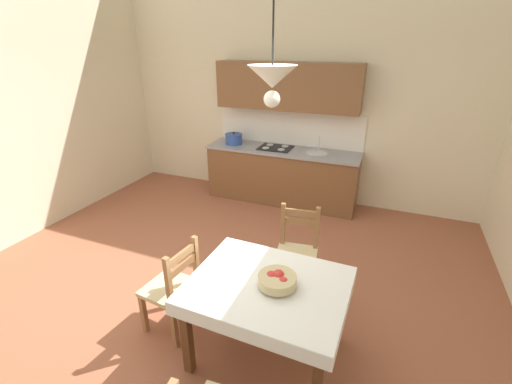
% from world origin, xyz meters
% --- Properties ---
extents(ground_plane, '(6.46, 6.15, 0.10)m').
position_xyz_m(ground_plane, '(0.00, 0.00, -0.05)').
color(ground_plane, '#99563D').
extents(wall_back, '(6.46, 0.12, 4.28)m').
position_xyz_m(wall_back, '(0.00, 2.83, 2.14)').
color(wall_back, beige).
rests_on(wall_back, ground_plane).
extents(kitchen_cabinetry, '(2.46, 0.63, 2.20)m').
position_xyz_m(kitchen_cabinetry, '(-0.07, 2.50, 0.86)').
color(kitchen_cabinetry, brown).
rests_on(kitchen_cabinetry, ground_plane).
extents(dining_table, '(1.25, 1.00, 0.75)m').
position_xyz_m(dining_table, '(0.80, -0.57, 0.62)').
color(dining_table, '#56331C').
rests_on(dining_table, ground_plane).
extents(dining_chair_kitchen_side, '(0.47, 0.47, 0.93)m').
position_xyz_m(dining_chair_kitchen_side, '(0.78, 0.38, 0.44)').
color(dining_chair_kitchen_side, '#D1BC89').
rests_on(dining_chair_kitchen_side, ground_plane).
extents(dining_chair_tv_side, '(0.46, 0.46, 0.93)m').
position_xyz_m(dining_chair_tv_side, '(-0.09, -0.59, 0.44)').
color(dining_chair_tv_side, '#D1BC89').
rests_on(dining_chair_tv_side, ground_plane).
extents(fruit_bowl, '(0.30, 0.30, 0.12)m').
position_xyz_m(fruit_bowl, '(0.88, -0.57, 0.81)').
color(fruit_bowl, tan).
rests_on(fruit_bowl, dining_table).
extents(pendant_lamp, '(0.32, 0.32, 0.81)m').
position_xyz_m(pendant_lamp, '(0.76, -0.44, 2.26)').
color(pendant_lamp, black).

